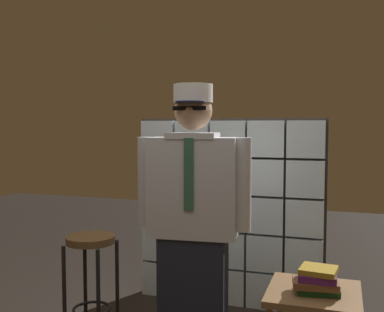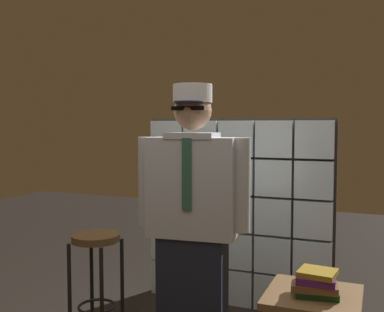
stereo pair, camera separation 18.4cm
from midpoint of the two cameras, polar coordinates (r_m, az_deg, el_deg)
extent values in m
cube|color=silver|center=(4.21, -1.72, -15.06)|extent=(0.30, 0.08, 0.30)
cube|color=silver|center=(4.10, 2.45, -15.60)|extent=(0.30, 0.08, 0.30)
cube|color=silver|center=(4.01, 6.85, -16.08)|extent=(0.30, 0.08, 0.30)
cube|color=silver|center=(3.95, 11.44, -16.49)|extent=(0.30, 0.08, 0.30)
cube|color=silver|center=(3.90, 16.18, -16.80)|extent=(0.30, 0.08, 0.30)
cube|color=silver|center=(4.12, -1.73, -10.92)|extent=(0.30, 0.08, 0.30)
cube|color=silver|center=(4.01, 2.46, -11.36)|extent=(0.30, 0.08, 0.30)
cube|color=silver|center=(3.92, 6.88, -11.75)|extent=(0.30, 0.08, 0.30)
cube|color=silver|center=(3.85, 11.51, -12.09)|extent=(0.30, 0.08, 0.30)
cube|color=silver|center=(3.80, 16.28, -12.35)|extent=(0.30, 0.08, 0.30)
cube|color=silver|center=(4.05, -1.74, -6.62)|extent=(0.30, 0.08, 0.30)
cube|color=silver|center=(3.94, 2.47, -6.94)|extent=(0.30, 0.08, 0.30)
cube|color=silver|center=(3.84, 6.92, -7.23)|extent=(0.30, 0.08, 0.30)
cube|color=silver|center=(3.77, 11.57, -7.49)|extent=(0.30, 0.08, 0.30)
cube|color=silver|center=(3.73, 16.37, -7.70)|extent=(0.30, 0.08, 0.30)
cube|color=silver|center=(4.01, -1.75, -2.19)|extent=(0.30, 0.08, 0.30)
cube|color=silver|center=(3.89, 2.49, -2.38)|extent=(0.30, 0.08, 0.30)
cube|color=silver|center=(3.80, 6.96, -2.56)|extent=(0.30, 0.08, 0.30)
cube|color=silver|center=(3.72, 11.64, -2.74)|extent=(0.30, 0.08, 0.30)
cube|color=silver|center=(3.68, 16.46, -2.90)|extent=(0.30, 0.08, 0.30)
cube|color=silver|center=(3.99, -1.76, 2.31)|extent=(0.30, 0.08, 0.30)
cube|color=silver|center=(3.87, 2.50, 2.26)|extent=(0.30, 0.08, 0.30)
cube|color=silver|center=(3.77, 7.00, 2.19)|extent=(0.30, 0.08, 0.30)
cube|color=silver|center=(3.70, 11.71, 2.11)|extent=(0.30, 0.08, 0.30)
cube|color=silver|center=(3.66, 16.56, 2.01)|extent=(0.30, 0.08, 0.30)
cube|color=#38332D|center=(3.89, 7.13, -7.09)|extent=(1.59, 0.02, 1.59)
cube|color=#1E2333|center=(2.92, 1.97, -18.12)|extent=(0.42, 0.25, 0.85)
cube|color=silver|center=(2.73, 2.00, -3.94)|extent=(0.55, 0.28, 0.60)
cube|color=#33664C|center=(2.61, 1.35, -2.33)|extent=(0.06, 0.02, 0.42)
cube|color=silver|center=(2.71, 2.02, 2.56)|extent=(0.31, 0.27, 0.04)
sphere|color=tan|center=(2.71, 2.03, 5.71)|extent=(0.23, 0.23, 0.23)
ellipsoid|color=black|center=(2.66, 1.75, 4.88)|extent=(0.16, 0.10, 0.10)
cube|color=black|center=(2.61, 1.45, 6.03)|extent=(0.19, 0.03, 0.02)
cylinder|color=#191E47|center=(2.63, 1.56, 6.81)|extent=(0.19, 0.19, 0.01)
cylinder|color=white|center=(2.71, 2.03, 7.87)|extent=(0.23, 0.23, 0.11)
cylinder|color=silver|center=(2.67, 8.18, -3.64)|extent=(0.12, 0.12, 0.55)
cylinder|color=silver|center=(2.82, -3.84, -3.22)|extent=(0.12, 0.12, 0.55)
cylinder|color=brown|center=(3.31, -10.44, -10.09)|extent=(0.34, 0.34, 0.05)
torus|color=black|center=(3.47, -10.33, -18.09)|extent=(0.27, 0.27, 0.02)
cylinder|color=black|center=(3.39, -13.59, -16.39)|extent=(0.03, 0.03, 0.69)
cylinder|color=black|center=(3.25, -9.63, -17.24)|extent=(0.03, 0.03, 0.69)
cylinder|color=black|center=(3.60, -11.02, -15.15)|extent=(0.03, 0.03, 0.69)
cylinder|color=black|center=(3.46, -7.21, -15.86)|extent=(0.03, 0.03, 0.69)
cube|color=brown|center=(2.79, 16.91, -16.60)|extent=(0.52, 0.52, 0.04)
cube|color=#1E592D|center=(2.75, 17.39, -16.04)|extent=(0.25, 0.20, 0.04)
cube|color=brown|center=(2.72, 17.06, -15.42)|extent=(0.27, 0.20, 0.04)
cube|color=#591E66|center=(2.70, 17.29, -14.66)|extent=(0.21, 0.16, 0.04)
cube|color=olive|center=(2.71, 17.45, -13.85)|extent=(0.22, 0.20, 0.03)
camera|label=1|loc=(0.09, -88.10, 0.13)|focal=42.45mm
camera|label=2|loc=(0.09, 91.90, -0.13)|focal=42.45mm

